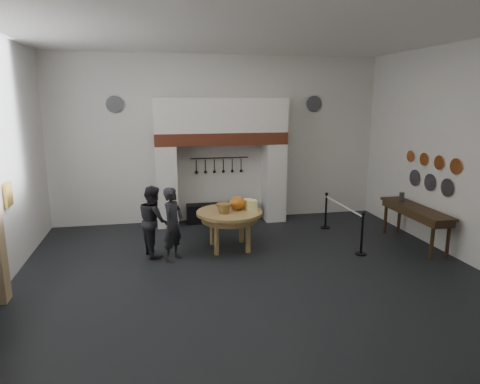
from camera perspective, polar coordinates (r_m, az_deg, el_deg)
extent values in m
cube|color=black|center=(8.51, 1.51, -10.80)|extent=(9.00, 8.00, 0.02)
cube|color=silver|center=(7.91, 1.71, 20.74)|extent=(9.00, 8.00, 0.02)
cube|color=silver|center=(11.81, -2.81, 7.02)|extent=(9.00, 0.02, 4.50)
cube|color=silver|center=(4.18, 14.10, -3.24)|extent=(9.00, 0.02, 4.50)
cube|color=silver|center=(9.93, 27.89, 4.59)|extent=(0.02, 8.00, 4.50)
cube|color=silver|center=(11.50, -9.76, 0.79)|extent=(0.55, 0.70, 2.15)
cube|color=silver|center=(11.95, 4.52, 1.36)|extent=(0.55, 0.70, 2.15)
cube|color=#9E442B|center=(11.46, -2.55, 7.16)|extent=(3.50, 0.72, 0.32)
cube|color=silver|center=(11.42, -2.58, 10.21)|extent=(3.50, 0.70, 0.90)
cube|color=black|center=(11.89, -2.50, -2.75)|extent=(1.90, 0.45, 0.50)
cylinder|color=black|center=(11.79, -2.73, 4.56)|extent=(1.60, 0.02, 0.02)
cube|color=gold|center=(9.01, -28.51, -0.34)|extent=(0.05, 0.34, 0.44)
cylinder|color=tan|center=(9.60, -1.41, -2.77)|extent=(1.66, 1.66, 0.07)
ellipsoid|color=#CA5C1C|center=(9.69, -0.35, -1.48)|extent=(0.36, 0.36, 0.31)
cube|color=#FDFF98|center=(9.61, 1.58, -1.80)|extent=(0.22, 0.22, 0.24)
cube|color=#FEE697|center=(9.90, 1.07, -1.51)|extent=(0.18, 0.18, 0.20)
cone|color=olive|center=(9.40, -2.15, -2.20)|extent=(0.36, 0.36, 0.22)
ellipsoid|color=#A16E39|center=(9.89, -2.34, -1.73)|extent=(0.31, 0.18, 0.13)
imported|color=black|center=(9.05, -8.92, -4.26)|extent=(0.63, 0.68, 1.56)
imported|color=black|center=(9.43, -11.47, -3.76)|extent=(0.77, 0.88, 1.53)
cube|color=#382814|center=(10.65, 22.40, -2.03)|extent=(0.55, 2.20, 0.06)
cylinder|color=#444448|center=(11.11, 20.76, -0.60)|extent=(0.12, 0.12, 0.22)
cylinder|color=#C6662D|center=(10.10, 26.84, 3.08)|extent=(0.03, 0.34, 0.34)
cylinder|color=#C6662D|center=(10.53, 25.01, 3.58)|extent=(0.03, 0.32, 0.32)
cylinder|color=#C6662D|center=(10.97, 23.32, 4.04)|extent=(0.03, 0.30, 0.30)
cylinder|color=#C6662D|center=(11.42, 21.77, 4.46)|extent=(0.03, 0.28, 0.28)
cylinder|color=#4C4C51|center=(10.33, 25.89, 0.53)|extent=(0.03, 0.40, 0.40)
cylinder|color=#4C4C51|center=(10.81, 23.99, 1.18)|extent=(0.03, 0.40, 0.40)
cylinder|color=#4C4C51|center=(11.29, 22.25, 1.76)|extent=(0.03, 0.40, 0.40)
cylinder|color=#4C4C51|center=(11.62, -16.37, 11.15)|extent=(0.44, 0.03, 0.44)
cylinder|color=#4C4C51|center=(12.42, 9.84, 11.51)|extent=(0.44, 0.03, 0.44)
cylinder|color=black|center=(9.70, 15.94, -5.51)|extent=(0.05, 0.05, 0.90)
cylinder|color=black|center=(11.43, 11.38, -2.56)|extent=(0.05, 0.05, 0.90)
cylinder|color=silver|center=(10.45, 13.58, -1.81)|extent=(0.04, 2.00, 0.04)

